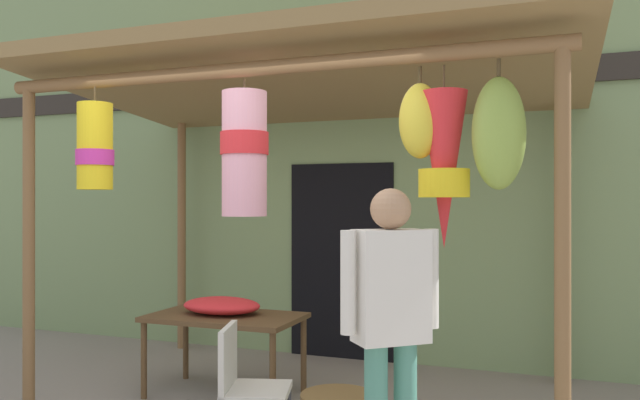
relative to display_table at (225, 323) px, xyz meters
name	(u,v)px	position (x,y,z in m)	size (l,w,h in m)	color
shop_facade	(351,139)	(0.57, 1.65, 1.66)	(10.50, 0.29, 4.52)	#7A9360
market_stall_canopy	(313,98)	(0.76, 0.07, 1.84)	(4.38, 2.64, 2.80)	brown
display_table	(225,323)	(0.00, 0.00, 0.00)	(1.26, 0.72, 0.67)	brown
flower_heap_on_table	(223,306)	(-0.04, 0.03, 0.14)	(0.68, 0.47, 0.14)	red
folding_chair	(245,381)	(0.77, -1.14, -0.10)	(0.50, 0.50, 0.84)	beige
customer_foreground	(391,312)	(1.71, -1.21, 0.40)	(0.47, 0.43, 1.68)	#4C8E7A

